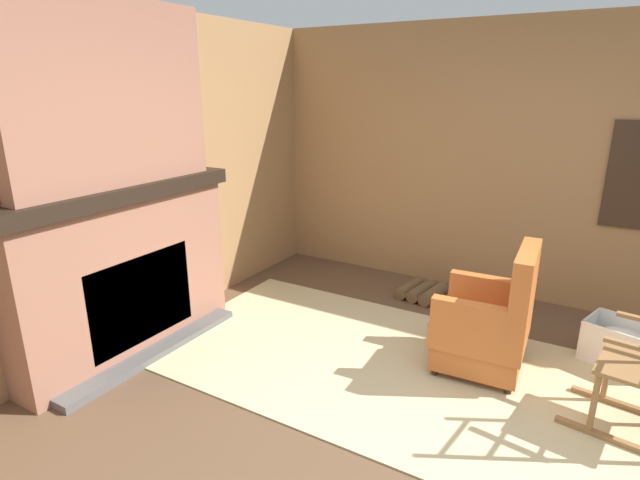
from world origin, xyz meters
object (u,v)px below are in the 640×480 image
(storage_case, at_px, (136,170))
(firewood_stack, at_px, (421,291))
(armchair, at_px, (488,325))
(laundry_basket, at_px, (623,345))

(storage_case, bearing_deg, firewood_stack, 48.68)
(firewood_stack, distance_m, storage_case, 2.84)
(armchair, bearing_deg, firewood_stack, -53.51)
(laundry_basket, distance_m, storage_case, 3.86)
(armchair, relative_size, firewood_stack, 2.10)
(firewood_stack, height_order, laundry_basket, laundry_basket)
(laundry_basket, bearing_deg, armchair, -146.48)
(firewood_stack, height_order, storage_case, storage_case)
(firewood_stack, distance_m, laundry_basket, 1.76)
(armchair, height_order, storage_case, storage_case)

